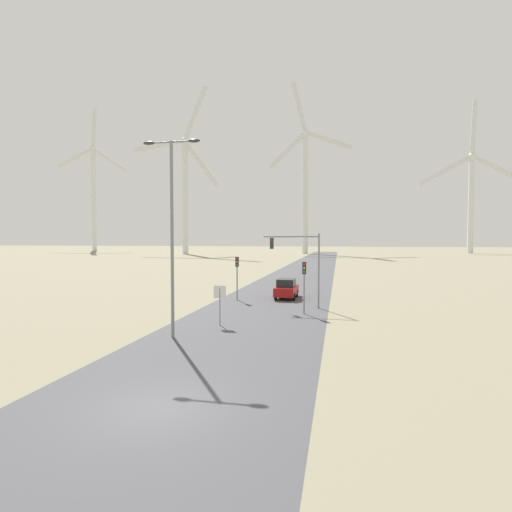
# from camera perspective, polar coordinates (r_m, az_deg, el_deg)

# --- Properties ---
(ground_plane) EXTENTS (600.00, 600.00, 0.00)m
(ground_plane) POSITION_cam_1_polar(r_m,az_deg,el_deg) (14.32, -13.74, -20.23)
(ground_plane) COLOR gray
(road_surface) EXTENTS (10.00, 240.00, 0.01)m
(road_surface) POSITION_cam_1_polar(r_m,az_deg,el_deg) (60.43, 6.29, -2.84)
(road_surface) COLOR #47474C
(road_surface) RESTS_ON ground
(streetlamp) EXTENTS (3.34, 0.32, 10.95)m
(streetlamp) POSITION_cam_1_polar(r_m,az_deg,el_deg) (22.67, -11.93, 5.61)
(streetlamp) COLOR gray
(streetlamp) RESTS_ON ground
(stop_sign_near) EXTENTS (0.81, 0.07, 2.54)m
(stop_sign_near) POSITION_cam_1_polar(r_m,az_deg,el_deg) (25.68, -5.19, -5.94)
(stop_sign_near) COLOR gray
(stop_sign_near) RESTS_ON ground
(traffic_light_post_near_left) EXTENTS (0.28, 0.34, 3.92)m
(traffic_light_post_near_left) POSITION_cam_1_polar(r_m,az_deg,el_deg) (35.99, -2.73, -1.78)
(traffic_light_post_near_left) COLOR gray
(traffic_light_post_near_left) RESTS_ON ground
(traffic_light_post_near_right) EXTENTS (0.28, 0.34, 3.85)m
(traffic_light_post_near_right) POSITION_cam_1_polar(r_m,az_deg,el_deg) (29.48, 6.91, -2.82)
(traffic_light_post_near_right) COLOR gray
(traffic_light_post_near_right) RESTS_ON ground
(traffic_light_mast_overhead) EXTENTS (4.53, 0.35, 5.97)m
(traffic_light_mast_overhead) POSITION_cam_1_polar(r_m,az_deg,el_deg) (32.08, 6.19, 0.17)
(traffic_light_mast_overhead) COLOR gray
(traffic_light_mast_overhead) RESTS_ON ground
(car_approaching) EXTENTS (1.89, 4.14, 1.83)m
(car_approaching) POSITION_cam_1_polar(r_m,az_deg,el_deg) (37.42, 4.37, -4.65)
(car_approaching) COLOR maroon
(car_approaching) RESTS_ON ground
(wind_turbine_far_left) EXTENTS (34.30, 4.85, 68.95)m
(wind_turbine_far_left) POSITION_cam_1_polar(r_m,az_deg,el_deg) (211.15, -22.17, 8.94)
(wind_turbine_far_left) COLOR silver
(wind_turbine_far_left) RESTS_ON ground
(wind_turbine_left) EXTENTS (34.24, 2.60, 61.58)m
(wind_turbine_left) POSITION_cam_1_polar(r_m,az_deg,el_deg) (152.80, -10.10, 10.24)
(wind_turbine_left) COLOR silver
(wind_turbine_left) RESTS_ON ground
(wind_turbine_center) EXTENTS (31.21, 12.19, 65.18)m
(wind_turbine_center) POSITION_cam_1_polar(r_m,az_deg,el_deg) (156.87, 7.05, 10.81)
(wind_turbine_center) COLOR silver
(wind_turbine_center) RESTS_ON ground
(wind_turbine_right) EXTENTS (38.02, 6.68, 60.11)m
(wind_turbine_right) POSITION_cam_1_polar(r_m,az_deg,el_deg) (180.75, 28.41, 8.19)
(wind_turbine_right) COLOR silver
(wind_turbine_right) RESTS_ON ground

